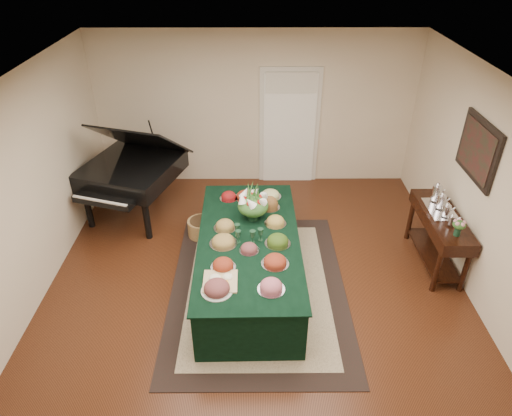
{
  "coord_description": "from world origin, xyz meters",
  "views": [
    {
      "loc": [
        -0.02,
        -4.56,
        4.12
      ],
      "look_at": [
        0.0,
        0.3,
        1.05
      ],
      "focal_mm": 32.0,
      "sensor_mm": 36.0,
      "label": 1
    }
  ],
  "objects_px": {
    "buffet_table": "(249,260)",
    "mahogany_sideboard": "(440,226)",
    "floral_centerpiece": "(253,202)",
    "grand_piano": "(131,170)"
  },
  "relations": [
    {
      "from": "buffet_table",
      "to": "mahogany_sideboard",
      "type": "xyz_separation_m",
      "value": [
        2.59,
        0.41,
        0.26
      ]
    },
    {
      "from": "buffet_table",
      "to": "floral_centerpiece",
      "type": "relative_size",
      "value": 6.43
    },
    {
      "from": "mahogany_sideboard",
      "to": "buffet_table",
      "type": "bearing_deg",
      "value": -171.06
    },
    {
      "from": "buffet_table",
      "to": "floral_centerpiece",
      "type": "height_order",
      "value": "floral_centerpiece"
    },
    {
      "from": "floral_centerpiece",
      "to": "grand_piano",
      "type": "xyz_separation_m",
      "value": [
        -1.91,
        1.23,
        -0.16
      ]
    },
    {
      "from": "buffet_table",
      "to": "mahogany_sideboard",
      "type": "distance_m",
      "value": 2.63
    },
    {
      "from": "floral_centerpiece",
      "to": "grand_piano",
      "type": "distance_m",
      "value": 2.28
    },
    {
      "from": "grand_piano",
      "to": "mahogany_sideboard",
      "type": "distance_m",
      "value": 4.63
    },
    {
      "from": "buffet_table",
      "to": "mahogany_sideboard",
      "type": "relative_size",
      "value": 1.97
    },
    {
      "from": "floral_centerpiece",
      "to": "mahogany_sideboard",
      "type": "xyz_separation_m",
      "value": [
        2.53,
        -0.05,
        -0.35
      ]
    }
  ]
}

